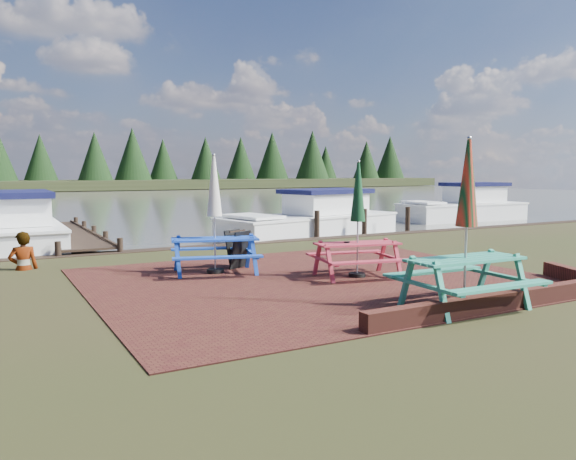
# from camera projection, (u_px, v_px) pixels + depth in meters

# --- Properties ---
(ground) EXTENTS (120.00, 120.00, 0.00)m
(ground) POSITION_uv_depth(u_px,v_px,m) (345.00, 289.00, 10.70)
(ground) COLOR black
(ground) RESTS_ON ground
(paving) EXTENTS (9.00, 7.50, 0.02)m
(paving) POSITION_uv_depth(u_px,v_px,m) (318.00, 279.00, 11.57)
(paving) COLOR #3C1613
(paving) RESTS_ON ground
(brick_wall) EXTENTS (6.21, 1.79, 0.30)m
(brick_wall) POSITION_uv_depth(u_px,v_px,m) (529.00, 293.00, 9.61)
(brick_wall) COLOR #4C1E16
(brick_wall) RESTS_ON ground
(water) EXTENTS (120.00, 60.00, 0.02)m
(water) POSITION_uv_depth(u_px,v_px,m) (70.00, 200.00, 42.94)
(water) COLOR #4B4840
(water) RESTS_ON ground
(far_treeline) EXTENTS (120.00, 10.00, 8.10)m
(far_treeline) POSITION_uv_depth(u_px,v_px,m) (34.00, 162.00, 67.86)
(far_treeline) COLOR black
(far_treeline) RESTS_ON ground
(picnic_table_teal) EXTENTS (2.04, 1.83, 2.76)m
(picnic_table_teal) POSITION_uv_depth(u_px,v_px,m) (466.00, 250.00, 9.07)
(picnic_table_teal) COLOR #2B8B70
(picnic_table_teal) RESTS_ON ground
(picnic_table_red) EXTENTS (2.02, 1.87, 2.44)m
(picnic_table_red) POSITION_uv_depth(u_px,v_px,m) (358.00, 237.00, 11.75)
(picnic_table_red) COLOR #AB2B3B
(picnic_table_red) RESTS_ON ground
(picnic_table_blue) EXTENTS (2.25, 2.11, 2.58)m
(picnic_table_blue) POSITION_uv_depth(u_px,v_px,m) (215.00, 233.00, 12.19)
(picnic_table_blue) COLOR #1741AD
(picnic_table_blue) RESTS_ON ground
(chalkboard) EXTENTS (0.58, 0.73, 0.87)m
(chalkboard) POSITION_uv_depth(u_px,v_px,m) (237.00, 249.00, 12.91)
(chalkboard) COLOR black
(chalkboard) RESTS_ON ground
(jetty) EXTENTS (1.76, 9.08, 1.00)m
(jetty) POSITION_uv_depth(u_px,v_px,m) (68.00, 235.00, 18.83)
(jetty) COLOR black
(jetty) RESTS_ON ground
(boat_jetty) EXTENTS (2.46, 6.97, 2.01)m
(boat_jetty) POSITION_uv_depth(u_px,v_px,m) (17.00, 231.00, 17.33)
(boat_jetty) COLOR white
(boat_jetty) RESTS_ON ground
(boat_near) EXTENTS (7.46, 3.87, 1.92)m
(boat_near) POSITION_uv_depth(u_px,v_px,m) (313.00, 221.00, 20.82)
(boat_near) COLOR white
(boat_near) RESTS_ON ground
(boat_far) EXTENTS (6.65, 2.57, 2.05)m
(boat_far) POSITION_uv_depth(u_px,v_px,m) (465.00, 208.00, 27.57)
(boat_far) COLOR white
(boat_far) RESTS_ON ground
(person) EXTENTS (0.64, 0.43, 1.73)m
(person) POSITION_uv_depth(u_px,v_px,m) (22.00, 232.00, 12.65)
(person) COLOR gray
(person) RESTS_ON ground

